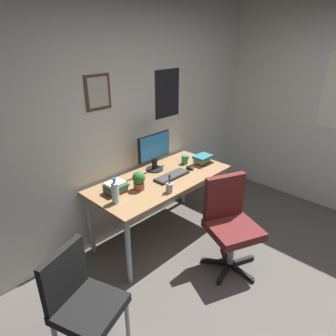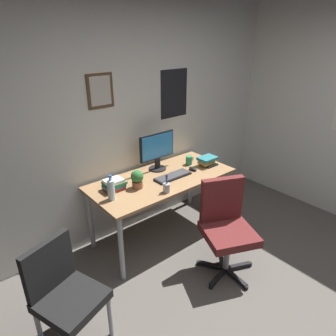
{
  "view_description": "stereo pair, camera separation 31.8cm",
  "coord_description": "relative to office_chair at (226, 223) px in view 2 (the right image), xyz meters",
  "views": [
    {
      "loc": [
        -1.99,
        -0.41,
        2.2
      ],
      "look_at": [
        0.1,
        1.6,
        0.9
      ],
      "focal_mm": 32.33,
      "sensor_mm": 36.0,
      "label": 1
    },
    {
      "loc": [
        -1.75,
        -0.63,
        2.2
      ],
      "look_at": [
        0.1,
        1.6,
        0.9
      ],
      "focal_mm": 32.33,
      "sensor_mm": 36.0,
      "label": 2
    }
  ],
  "objects": [
    {
      "name": "wall_back",
      "position": [
        -0.22,
        1.27,
        0.77
      ],
      "size": [
        4.4,
        0.1,
        2.6
      ],
      "color": "silver",
      "rests_on": "ground_plane"
    },
    {
      "name": "desk",
      "position": [
        -0.12,
        0.82,
        0.14
      ],
      "size": [
        1.61,
        0.74,
        0.75
      ],
      "color": "#936D47",
      "rests_on": "ground_plane"
    },
    {
      "name": "office_chair",
      "position": [
        0.0,
        0.0,
        0.0
      ],
      "size": [
        0.61,
        0.61,
        0.95
      ],
      "color": "#591E1E",
      "rests_on": "ground_plane"
    },
    {
      "name": "side_chair",
      "position": [
        -1.52,
        0.22,
        -0.03
      ],
      "size": [
        0.53,
        0.54,
        0.88
      ],
      "color": "black",
      "rests_on": "ground_plane"
    },
    {
      "name": "monitor",
      "position": [
        -0.02,
        1.03,
        0.46
      ],
      "size": [
        0.46,
        0.2,
        0.43
      ],
      "color": "black",
      "rests_on": "desk"
    },
    {
      "name": "keyboard",
      "position": [
        -0.03,
        0.75,
        0.23
      ],
      "size": [
        0.43,
        0.15,
        0.03
      ],
      "color": "black",
      "rests_on": "desk"
    },
    {
      "name": "computer_mouse",
      "position": [
        0.27,
        0.74,
        0.24
      ],
      "size": [
        0.06,
        0.11,
        0.04
      ],
      "color": "black",
      "rests_on": "desk"
    },
    {
      "name": "water_bottle",
      "position": [
        -0.79,
        0.76,
        0.32
      ],
      "size": [
        0.07,
        0.07,
        0.25
      ],
      "color": "silver",
      "rests_on": "desk"
    },
    {
      "name": "coffee_mug_near",
      "position": [
        0.35,
        0.9,
        0.27
      ],
      "size": [
        0.11,
        0.08,
        0.1
      ],
      "color": "#2D8C59",
      "rests_on": "desk"
    },
    {
      "name": "potted_plant",
      "position": [
        -0.46,
        0.8,
        0.32
      ],
      "size": [
        0.13,
        0.13,
        0.19
      ],
      "color": "brown",
      "rests_on": "desk"
    },
    {
      "name": "pen_cup",
      "position": [
        -0.3,
        0.53,
        0.27
      ],
      "size": [
        0.07,
        0.07,
        0.2
      ],
      "color": "#9EA0A5",
      "rests_on": "desk"
    },
    {
      "name": "book_stack_left",
      "position": [
        -0.67,
        0.91,
        0.28
      ],
      "size": [
        0.22,
        0.17,
        0.12
      ],
      "color": "#B22D28",
      "rests_on": "desk"
    },
    {
      "name": "book_stack_right",
      "position": [
        0.51,
        0.74,
        0.27
      ],
      "size": [
        0.22,
        0.17,
        0.1
      ],
      "color": "black",
      "rests_on": "desk"
    }
  ]
}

